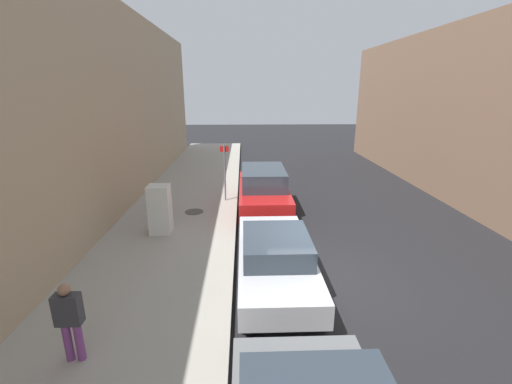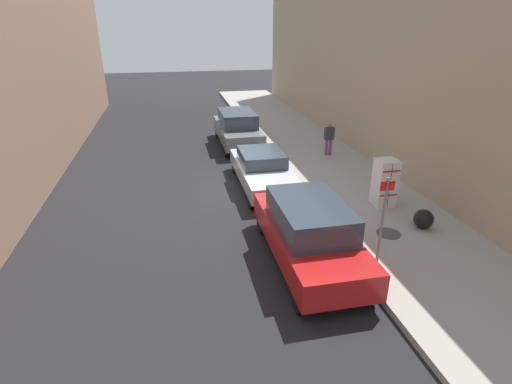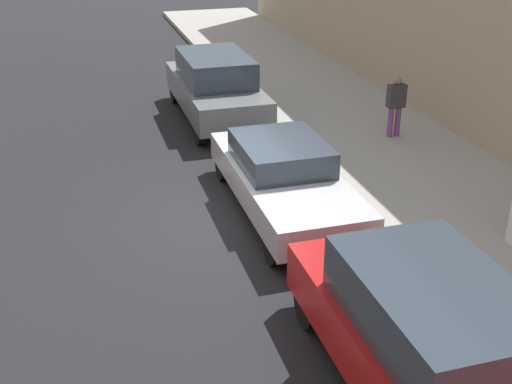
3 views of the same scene
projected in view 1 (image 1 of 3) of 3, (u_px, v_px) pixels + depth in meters
name	position (u px, v px, depth m)	size (l,w,h in m)	color
ground_plane	(318.00, 279.00, 8.93)	(80.00, 80.00, 0.00)	black
sidewalk_slab	(150.00, 279.00, 8.76)	(4.28, 44.00, 0.18)	#9E998E
discarded_refrigerator	(160.00, 209.00, 11.16)	(0.68, 0.66, 1.61)	silver
manhole_cover	(194.00, 212.00, 13.24)	(0.70, 0.70, 0.02)	#47443F
street_sign_post	(225.00, 169.00, 14.26)	(0.36, 0.07, 2.41)	slate
trash_bag	(162.00, 206.00, 12.99)	(0.59, 0.59, 0.59)	black
pedestrian_walking_far	(69.00, 318.00, 5.80)	(0.43, 0.22, 1.50)	#7A3D7F
parked_sedan_silver	(275.00, 257.00, 8.59)	(1.82, 4.73, 1.37)	silver
parked_suv_red	(263.00, 189.00, 13.72)	(1.91, 4.83, 1.74)	red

